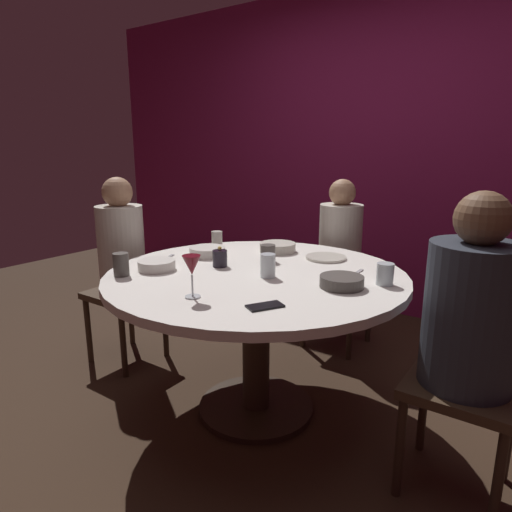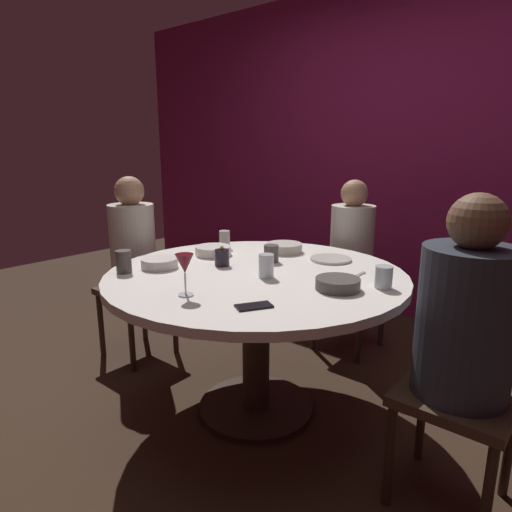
% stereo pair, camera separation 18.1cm
% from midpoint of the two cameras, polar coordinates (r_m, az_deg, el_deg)
% --- Properties ---
extents(ground_plane, '(8.00, 8.00, 0.00)m').
position_cam_midpoint_polar(ground_plane, '(2.49, -2.19, -19.02)').
color(ground_plane, '#382619').
extents(back_wall, '(6.00, 0.10, 2.60)m').
position_cam_midpoint_polar(back_wall, '(3.76, 15.46, 12.53)').
color(back_wall, maroon).
rests_on(back_wall, ground).
extents(dining_table, '(1.46, 1.46, 0.76)m').
position_cam_midpoint_polar(dining_table, '(2.22, -2.34, -5.50)').
color(dining_table, white).
rests_on(dining_table, ground).
extents(seated_diner_left, '(0.40, 0.40, 1.18)m').
position_cam_midpoint_polar(seated_diner_left, '(2.90, -18.58, 0.53)').
color(seated_diner_left, '#3F2D1E').
rests_on(seated_diner_left, ground).
extents(seated_diner_back, '(0.40, 0.40, 1.15)m').
position_cam_midpoint_polar(seated_diner_back, '(3.01, 9.04, 1.26)').
color(seated_diner_back, '#3F2D1E').
rests_on(seated_diner_back, ground).
extents(seated_diner_right, '(0.40, 0.40, 1.21)m').
position_cam_midpoint_polar(seated_diner_right, '(1.80, 23.29, -7.21)').
color(seated_diner_right, '#3F2D1E').
rests_on(seated_diner_right, ground).
extents(candle_holder, '(0.08, 0.08, 0.11)m').
position_cam_midpoint_polar(candle_holder, '(2.28, -6.92, -0.32)').
color(candle_holder, black).
rests_on(candle_holder, dining_table).
extents(wine_glass, '(0.08, 0.08, 0.18)m').
position_cam_midpoint_polar(wine_glass, '(1.81, -11.10, -1.43)').
color(wine_glass, silver).
rests_on(wine_glass, dining_table).
extents(dinner_plate, '(0.22, 0.22, 0.01)m').
position_cam_midpoint_polar(dinner_plate, '(2.45, 6.88, -0.22)').
color(dinner_plate, beige).
rests_on(dinner_plate, dining_table).
extents(cell_phone, '(0.13, 0.16, 0.01)m').
position_cam_midpoint_polar(cell_phone, '(1.71, -1.89, -6.47)').
color(cell_phone, black).
rests_on(cell_phone, dining_table).
extents(bowl_serving_large, '(0.19, 0.19, 0.05)m').
position_cam_midpoint_polar(bowl_serving_large, '(1.95, 8.34, -3.31)').
color(bowl_serving_large, '#4C4742').
rests_on(bowl_serving_large, dining_table).
extents(bowl_salad_center, '(0.21, 0.21, 0.05)m').
position_cam_midpoint_polar(bowl_salad_center, '(2.59, 0.80, 1.11)').
color(bowl_salad_center, beige).
rests_on(bowl_salad_center, dining_table).
extents(bowl_small_white, '(0.18, 0.18, 0.05)m').
position_cam_midpoint_polar(bowl_small_white, '(2.28, -14.86, -1.15)').
color(bowl_small_white, silver).
rests_on(bowl_small_white, dining_table).
extents(bowl_sauce_side, '(0.20, 0.20, 0.05)m').
position_cam_midpoint_polar(bowl_sauce_side, '(2.52, -8.29, 0.56)').
color(bowl_sauce_side, silver).
rests_on(bowl_sauce_side, dining_table).
extents(cup_near_candle, '(0.07, 0.07, 0.11)m').
position_cam_midpoint_polar(cup_near_candle, '(2.08, -0.95, -1.27)').
color(cup_near_candle, silver).
rests_on(cup_near_candle, dining_table).
extents(cup_by_left_diner, '(0.07, 0.07, 0.11)m').
position_cam_midpoint_polar(cup_by_left_diner, '(2.22, -19.18, -1.06)').
color(cup_by_left_diner, '#4C4742').
rests_on(cup_by_left_diner, dining_table).
extents(cup_by_right_diner, '(0.08, 0.08, 0.10)m').
position_cam_midpoint_polar(cup_by_right_diner, '(2.02, 13.79, -2.29)').
color(cup_by_right_diner, silver).
rests_on(cup_by_right_diner, dining_table).
extents(cup_center_front, '(0.08, 0.08, 0.09)m').
position_cam_midpoint_polar(cup_center_front, '(2.36, -0.65, 0.33)').
color(cup_center_front, '#4C4742').
rests_on(cup_center_front, dining_table).
extents(cup_far_edge, '(0.06, 0.06, 0.11)m').
position_cam_midpoint_polar(cup_far_edge, '(2.67, -6.96, 2.01)').
color(cup_far_edge, '#B2ADA3').
rests_on(cup_far_edge, dining_table).
extents(fork_near_plate, '(0.02, 0.18, 0.01)m').
position_cam_midpoint_polar(fork_near_plate, '(2.17, 10.32, -2.29)').
color(fork_near_plate, '#B7B7BC').
rests_on(fork_near_plate, dining_table).
extents(knife_near_plate, '(0.08, 0.17, 0.01)m').
position_cam_midpoint_polar(knife_near_plate, '(2.49, -13.48, -0.34)').
color(knife_near_plate, '#B7B7BC').
rests_on(knife_near_plate, dining_table).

